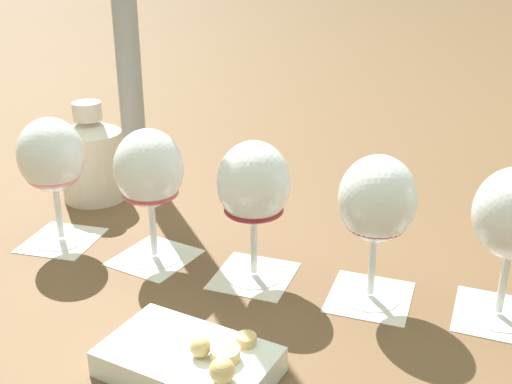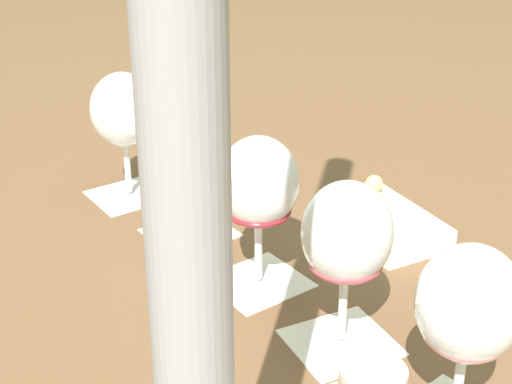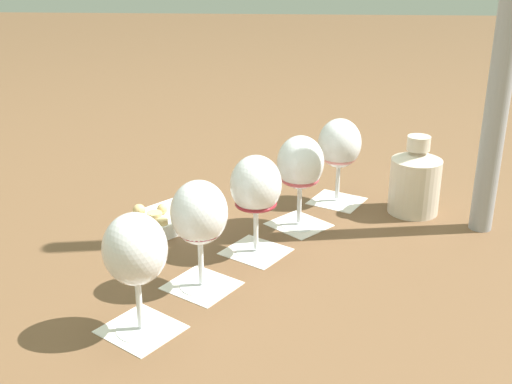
{
  "view_description": "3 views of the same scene",
  "coord_description": "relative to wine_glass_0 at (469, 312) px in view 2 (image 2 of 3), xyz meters",
  "views": [
    {
      "loc": [
        -0.17,
        -0.74,
        0.44
      ],
      "look_at": [
        -0.0,
        0.0,
        0.12
      ],
      "focal_mm": 45.0,
      "sensor_mm": 36.0,
      "label": 1
    },
    {
      "loc": [
        -0.3,
        0.76,
        0.52
      ],
      "look_at": [
        -0.0,
        0.0,
        0.12
      ],
      "focal_mm": 55.0,
      "sensor_mm": 36.0,
      "label": 2
    },
    {
      "loc": [
        1.08,
        0.07,
        0.55
      ],
      "look_at": [
        -0.0,
        0.0,
        0.12
      ],
      "focal_mm": 45.0,
      "sensor_mm": 36.0,
      "label": 3
    }
  ],
  "objects": [
    {
      "name": "ground_plane",
      "position": [
        0.26,
        -0.17,
        -0.13
      ],
      "size": [
        8.0,
        8.0,
        0.0
      ],
      "primitive_type": "plane",
      "color": "brown"
    },
    {
      "name": "tasting_card_4",
      "position": [
        0.53,
        -0.33,
        -0.13
      ],
      "size": [
        0.15,
        0.15,
        0.0
      ],
      "color": "silver",
      "rests_on": "ground_plane"
    },
    {
      "name": "wine_glass_4",
      "position": [
        0.53,
        -0.33,
        0.0
      ],
      "size": [
        0.09,
        0.09,
        0.19
      ],
      "color": "white",
      "rests_on": "tasting_card_4"
    },
    {
      "name": "wine_glass_3",
      "position": [
        0.39,
        -0.25,
        -0.0
      ],
      "size": [
        0.09,
        0.09,
        0.19
      ],
      "color": "white",
      "rests_on": "tasting_card_3"
    },
    {
      "name": "wine_glass_0",
      "position": [
        0.0,
        0.0,
        0.0
      ],
      "size": [
        0.09,
        0.09,
        0.19
      ],
      "color": "white",
      "rests_on": "tasting_card_0"
    },
    {
      "name": "snack_dish",
      "position": [
        0.15,
        -0.35,
        -0.11
      ],
      "size": [
        0.21,
        0.2,
        0.06
      ],
      "color": "white",
      "rests_on": "ground_plane"
    },
    {
      "name": "wine_glass_1",
      "position": [
        0.13,
        -0.09,
        0.0
      ],
      "size": [
        0.09,
        0.09,
        0.19
      ],
      "color": "white",
      "rests_on": "tasting_card_1"
    },
    {
      "name": "wine_glass_2",
      "position": [
        0.26,
        -0.17,
        0.0
      ],
      "size": [
        0.09,
        0.09,
        0.19
      ],
      "color": "white",
      "rests_on": "tasting_card_2"
    },
    {
      "name": "tasting_card_2",
      "position": [
        0.26,
        -0.17,
        -0.13
      ],
      "size": [
        0.14,
        0.15,
        0.0
      ],
      "color": "silver",
      "rests_on": "ground_plane"
    },
    {
      "name": "tasting_card_1",
      "position": [
        0.13,
        -0.09,
        -0.13
      ],
      "size": [
        0.15,
        0.15,
        0.0
      ],
      "color": "silver",
      "rests_on": "ground_plane"
    },
    {
      "name": "tasting_card_3",
      "position": [
        0.39,
        -0.25,
        -0.13
      ],
      "size": [
        0.14,
        0.15,
        0.0
      ],
      "color": "silver",
      "rests_on": "ground_plane"
    }
  ]
}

